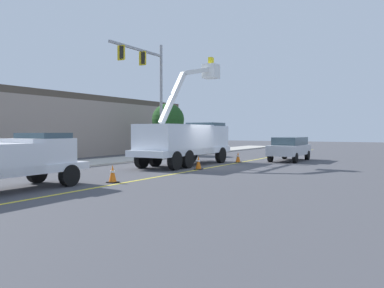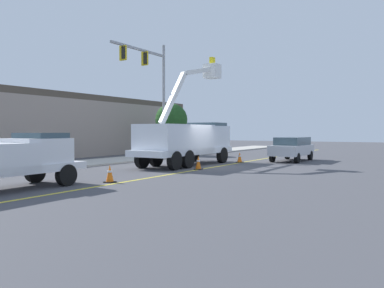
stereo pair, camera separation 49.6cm
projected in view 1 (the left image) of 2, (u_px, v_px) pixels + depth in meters
The scene contains 12 objects.
ground at pixel (214, 167), 22.92m from camera, with size 120.00×120.00×0.00m, color #47474C.
sidewalk_far_side at pixel (111, 161), 26.99m from camera, with size 60.00×3.60×0.12m, color #B2ADA3.
lane_centre_stripe at pixel (214, 167), 22.92m from camera, with size 50.00×0.16×0.01m, color yellow.
utility_bucket_truck at pixel (186, 139), 24.15m from camera, with size 8.22×2.63×6.91m.
service_pickup_truck at pixel (9, 160), 13.74m from camera, with size 5.61×2.22×2.06m.
passing_minivan at pixel (290, 147), 27.67m from camera, with size 4.81×1.98×1.69m.
traffic_cone_mid_front at pixel (113, 174), 15.95m from camera, with size 0.40×0.40×0.74m.
traffic_cone_mid_rear at pixel (199, 163), 21.47m from camera, with size 0.40×0.40×0.77m.
traffic_cone_trailing at pixel (238, 157), 26.35m from camera, with size 0.40×0.40×0.70m.
traffic_signal_mast at pixel (149, 80), 29.00m from camera, with size 6.01×0.58×8.85m.
commercial_building_backdrop at pixel (65, 126), 34.68m from camera, with size 24.97×8.37×5.14m.
street_tree_right at pixel (168, 120), 34.59m from camera, with size 2.89×2.89×4.59m.
Camera 1 is at (-20.46, -10.29, 2.13)m, focal length 36.29 mm.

